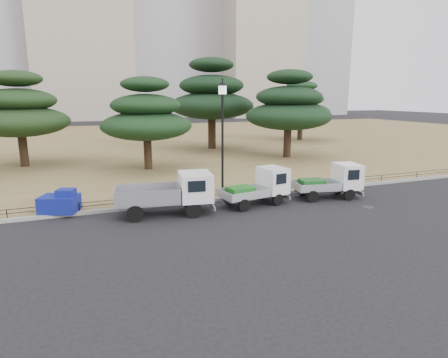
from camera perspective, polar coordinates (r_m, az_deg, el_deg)
name	(u,v)px	position (r m, az deg, el deg)	size (l,w,h in m)	color
ground	(239,215)	(17.65, 2.31, -5.44)	(220.00, 220.00, 0.00)	black
lawn	(141,142)	(46.82, -12.55, 5.59)	(120.00, 56.00, 0.15)	olive
curb	(220,199)	(19.94, -0.61, -3.08)	(120.00, 0.25, 0.16)	gray
truck_large	(170,192)	(17.60, -8.17, -1.98)	(4.60, 2.28, 1.93)	black
truck_kei_front	(259,187)	(19.16, 5.39, -1.20)	(3.66, 2.00, 1.84)	black
truck_kei_rear	(332,181)	(21.14, 16.12, -0.32)	(3.74, 2.08, 1.85)	black
street_lamp	(222,120)	(19.62, -0.23, 9.04)	(0.54, 0.54, 6.07)	black
pipe_fence	(219,192)	(19.98, -0.76, -1.98)	(38.00, 0.04, 0.40)	black
tarp_pile	(60,203)	(19.04, -23.70, -3.32)	(1.96, 1.69, 1.10)	navy
manhole	(368,207)	(20.10, 21.09, -4.03)	(0.60, 0.60, 0.01)	#2D2D30
pine_west_near	(19,112)	(32.46, -28.77, 8.95)	(7.18, 7.18, 7.18)	black
pine_center_left	(146,117)	(27.98, -11.76, 9.31)	(6.58, 6.58, 6.69)	black
pine_center_right	(212,97)	(38.84, -1.90, 12.44)	(8.58, 8.58, 9.10)	black
pine_east_near	(289,107)	(33.43, 9.81, 10.70)	(7.47, 7.47, 7.55)	black
pine_east_far	(301,106)	(47.54, 11.66, 10.81)	(7.11, 7.11, 7.14)	black
tower_center_left	(79,0)	(102.86, -21.26, 24.05)	(22.00, 20.00, 55.00)	#AAA08C
tower_east	(258,26)	(109.60, 5.14, 22.15)	(20.00, 18.00, 48.00)	#AAA08C
radio_tower	(349,14)	(129.90, 18.48, 22.76)	(1.80, 1.80, 63.00)	#D83F33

